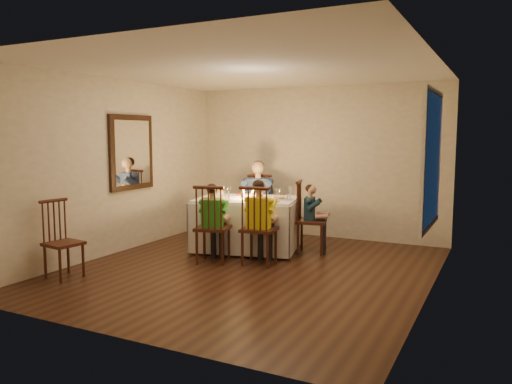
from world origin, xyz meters
The scene contains 26 objects.
ground centered at (0.00, 0.00, 0.00)m, with size 5.00×5.00×0.00m, color black.
wall_left centered at (-2.25, 0.00, 1.30)m, with size 0.02×5.00×2.60m, color beige.
wall_right centered at (2.25, 0.00, 1.30)m, with size 0.02×5.00×2.60m, color beige.
wall_back centered at (0.00, 2.50, 1.30)m, with size 4.50×0.02×2.60m, color beige.
ceiling centered at (0.00, 0.00, 2.60)m, with size 5.00×5.00×0.00m, color white.
dining_table centered at (-0.58, 1.00, 0.57)m, with size 1.75×1.43×0.77m.
chair_adult centered at (-0.78, 1.78, 0.00)m, with size 0.45×0.43×1.09m, color #33130D, non-canonical shape.
chair_near_left centered at (-0.64, 0.11, 0.00)m, with size 0.45×0.43×1.09m, color #33130D, non-canonical shape.
chair_near_right centered at (-0.02, 0.31, 0.00)m, with size 0.45×0.43×1.09m, color #33130D, non-canonical shape.
chair_end centered at (0.38, 1.25, 0.00)m, with size 0.45×0.43×1.09m, color #33130D, non-canonical shape.
chair_extra centered at (-1.90, -1.37, 0.00)m, with size 0.40×0.38×0.98m, color #33130D, non-canonical shape.
adult centered at (-0.78, 1.78, 0.00)m, with size 0.51×0.46×1.34m, color navy, non-canonical shape.
child_green centered at (-0.64, 0.11, 0.00)m, with size 0.37×0.34×1.11m, color green, non-canonical shape.
child_yellow centered at (-0.02, 0.31, 0.00)m, with size 0.41×0.38×1.17m, color yellow, non-canonical shape.
child_teal centered at (0.38, 1.25, 0.00)m, with size 0.33×0.31×1.03m, color #172E3A, non-canonical shape.
setting_adult centered at (-0.64, 1.29, 0.81)m, with size 0.26×0.26×0.02m, color white.
setting_green centered at (-0.87, 0.60, 0.81)m, with size 0.26×0.26×0.02m, color white.
setting_yellow centered at (-0.14, 0.75, 0.81)m, with size 0.26×0.26×0.02m, color white.
setting_teal centered at (-0.08, 1.08, 0.81)m, with size 0.26×0.26×0.02m, color white.
candle_left centered at (-0.64, 0.99, 0.85)m, with size 0.06×0.06×0.10m, color white.
candle_right centered at (-0.48, 1.02, 0.85)m, with size 0.06×0.06×0.10m, color white.
squash centered at (-1.22, 1.18, 0.85)m, with size 0.09×0.09×0.09m, color yellow.
orange_fruit centered at (-0.40, 1.10, 0.84)m, with size 0.08×0.08×0.08m, color #ED5413.
serving_bowl centered at (-1.21, 1.22, 0.83)m, with size 0.20×0.20×0.05m, color white.
wall_mirror centered at (-2.22, 0.30, 1.50)m, with size 0.06×0.95×1.15m.
window_blinds centered at (2.21, 0.10, 1.50)m, with size 0.07×1.34×1.54m.
Camera 1 is at (2.95, -5.71, 1.77)m, focal length 35.00 mm.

